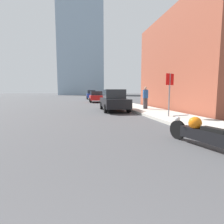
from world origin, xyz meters
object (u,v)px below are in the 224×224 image
Objects in this scene: parked_car_blue at (91,95)px; stop_sign at (170,87)px; parked_car_red at (96,97)px; motorcycle at (202,133)px; parked_car_black at (114,100)px; pedestrian at (145,97)px.

stop_sign is (2.05, -27.72, 0.78)m from parked_car_blue.
parked_car_red is 11.06m from parked_car_blue.
motorcycle is at bearing -87.14° from parked_car_red.
parked_car_blue reaches higher than motorcycle.
stop_sign is at bearing -81.24° from parked_car_red.
parked_car_black is 0.99× the size of parked_car_red.
pedestrian is (2.43, -23.41, 0.12)m from parked_car_blue.
parked_car_red is 12.62m from pedestrian.
parked_car_blue is at bearing 94.22° from stop_sign.
parked_car_red is at bearing -89.47° from parked_car_blue.
parked_car_red is at bearing 97.48° from stop_sign.
stop_sign is (1.60, 4.61, 1.32)m from motorcycle.
motorcycle is 5.05m from stop_sign.
stop_sign is 4.38m from pedestrian.
motorcycle is at bearing -109.14° from stop_sign.
motorcycle is 0.51× the size of parked_car_red.
motorcycle is 1.02× the size of stop_sign.
pedestrian is (2.46, -0.38, 0.22)m from parked_car_black.
parked_car_blue is (-0.45, 32.33, 0.54)m from motorcycle.
motorcycle is 9.16m from pedestrian.
parked_car_red is (-0.59, 21.27, 0.43)m from motorcycle.
parked_car_red reaches higher than motorcycle.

